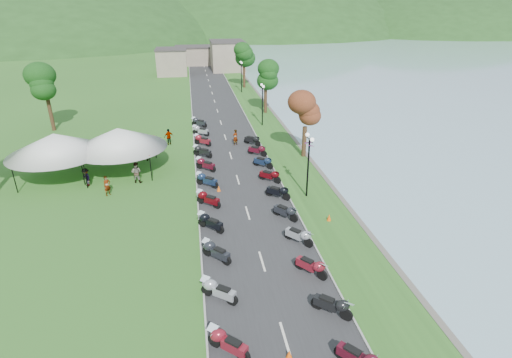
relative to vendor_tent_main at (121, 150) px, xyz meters
name	(u,v)px	position (x,y,z in m)	size (l,w,h in m)	color
road	(221,123)	(10.07, 14.18, -1.99)	(7.00, 120.00, 0.02)	#303033
hills_backdrop	(194,33)	(10.07, 174.18, -2.00)	(360.00, 120.00, 76.00)	#285621
far_building	(195,57)	(8.07, 59.18, 0.50)	(18.00, 16.00, 5.00)	gray
moto_row_left	(209,200)	(7.37, -8.26, -1.45)	(2.60, 44.42, 1.10)	#331411
moto_row_right	(281,201)	(12.66, -9.41, -1.45)	(2.60, 31.32, 1.10)	#331411
vendor_tent_main	(121,150)	(0.00, 0.00, 0.00)	(5.52, 5.52, 4.00)	white
vendor_tent_side	(58,156)	(-5.09, -0.76, 0.00)	(5.39, 5.39, 4.00)	white
tree_lakeside	(305,123)	(17.24, 0.90, 1.44)	(2.48, 2.48, 6.88)	#1A5017
pedestrian_a	(109,195)	(-0.47, -5.10, -2.00)	(0.60, 0.44, 1.64)	slate
pedestrian_b	(138,182)	(1.55, -2.91, -2.00)	(0.88, 0.49, 1.82)	slate
pedestrian_c	(88,186)	(-2.49, -2.99, -2.00)	(1.01, 0.42, 1.57)	slate
traffic_cone_near	(289,354)	(10.00, -22.93, -1.77)	(0.29, 0.29, 0.45)	#F2590C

